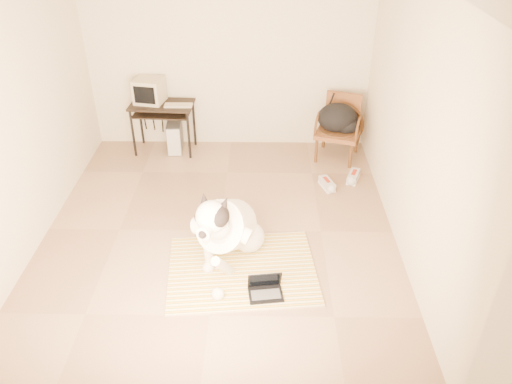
{
  "coord_description": "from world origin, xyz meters",
  "views": [
    {
      "loc": [
        0.49,
        -4.61,
        3.52
      ],
      "look_at": [
        0.43,
        -0.51,
        0.87
      ],
      "focal_mm": 35.0,
      "sensor_mm": 36.0,
      "label": 1
    }
  ],
  "objects_px": {
    "computer_desk": "(162,111)",
    "rattan_chair": "(339,127)",
    "dog": "(227,228)",
    "pc_tower": "(175,136)",
    "backpack": "(339,119)",
    "crt_monitor": "(149,91)",
    "laptop": "(265,288)"
  },
  "relations": [
    {
      "from": "backpack",
      "to": "crt_monitor",
      "type": "bearing_deg",
      "value": 174.88
    },
    {
      "from": "laptop",
      "to": "crt_monitor",
      "type": "distance_m",
      "value": 3.58
    },
    {
      "from": "computer_desk",
      "to": "rattan_chair",
      "type": "distance_m",
      "value": 2.53
    },
    {
      "from": "computer_desk",
      "to": "pc_tower",
      "type": "height_order",
      "value": "computer_desk"
    },
    {
      "from": "rattan_chair",
      "to": "backpack",
      "type": "distance_m",
      "value": 0.16
    },
    {
      "from": "computer_desk",
      "to": "rattan_chair",
      "type": "height_order",
      "value": "rattan_chair"
    },
    {
      "from": "crt_monitor",
      "to": "laptop",
      "type": "bearing_deg",
      "value": -61.83
    },
    {
      "from": "laptop",
      "to": "computer_desk",
      "type": "distance_m",
      "value": 3.38
    },
    {
      "from": "computer_desk",
      "to": "crt_monitor",
      "type": "distance_m",
      "value": 0.33
    },
    {
      "from": "computer_desk",
      "to": "crt_monitor",
      "type": "xyz_separation_m",
      "value": [
        -0.17,
        0.08,
        0.28
      ]
    },
    {
      "from": "dog",
      "to": "crt_monitor",
      "type": "height_order",
      "value": "crt_monitor"
    },
    {
      "from": "dog",
      "to": "pc_tower",
      "type": "height_order",
      "value": "dog"
    },
    {
      "from": "crt_monitor",
      "to": "backpack",
      "type": "height_order",
      "value": "crt_monitor"
    },
    {
      "from": "computer_desk",
      "to": "rattan_chair",
      "type": "xyz_separation_m",
      "value": [
        2.52,
        -0.11,
        -0.19
      ]
    },
    {
      "from": "dog",
      "to": "computer_desk",
      "type": "distance_m",
      "value": 2.68
    },
    {
      "from": "dog",
      "to": "computer_desk",
      "type": "bearing_deg",
      "value": 113.79
    },
    {
      "from": "dog",
      "to": "computer_desk",
      "type": "xyz_separation_m",
      "value": [
        -1.08,
        2.44,
        0.24
      ]
    },
    {
      "from": "pc_tower",
      "to": "backpack",
      "type": "bearing_deg",
      "value": -4.99
    },
    {
      "from": "computer_desk",
      "to": "rattan_chair",
      "type": "relative_size",
      "value": 1.03
    },
    {
      "from": "dog",
      "to": "laptop",
      "type": "relative_size",
      "value": 3.86
    },
    {
      "from": "rattan_chair",
      "to": "backpack",
      "type": "height_order",
      "value": "rattan_chair"
    },
    {
      "from": "pc_tower",
      "to": "rattan_chair",
      "type": "height_order",
      "value": "rattan_chair"
    },
    {
      "from": "crt_monitor",
      "to": "backpack",
      "type": "distance_m",
      "value": 2.7
    },
    {
      "from": "computer_desk",
      "to": "backpack",
      "type": "bearing_deg",
      "value": -3.64
    },
    {
      "from": "computer_desk",
      "to": "backpack",
      "type": "height_order",
      "value": "backpack"
    },
    {
      "from": "pc_tower",
      "to": "backpack",
      "type": "height_order",
      "value": "backpack"
    },
    {
      "from": "computer_desk",
      "to": "dog",
      "type": "bearing_deg",
      "value": -66.21
    },
    {
      "from": "rattan_chair",
      "to": "computer_desk",
      "type": "bearing_deg",
      "value": 177.39
    },
    {
      "from": "crt_monitor",
      "to": "backpack",
      "type": "relative_size",
      "value": 0.77
    },
    {
      "from": "crt_monitor",
      "to": "pc_tower",
      "type": "height_order",
      "value": "crt_monitor"
    },
    {
      "from": "laptop",
      "to": "computer_desk",
      "type": "xyz_separation_m",
      "value": [
        -1.48,
        2.99,
        0.56
      ]
    },
    {
      "from": "dog",
      "to": "backpack",
      "type": "bearing_deg",
      "value": 57.96
    }
  ]
}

